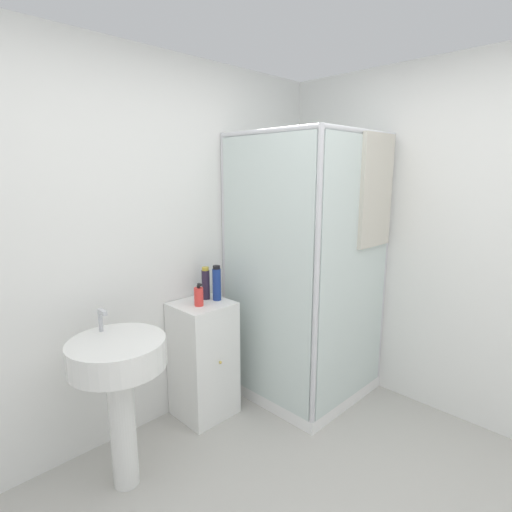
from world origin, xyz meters
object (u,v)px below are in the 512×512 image
object	(u,v)px
soap_dispenser	(199,296)
shampoo_bottle_blue	(217,283)
sink	(119,374)
shampoo_bottle_tall_black	(206,284)

from	to	relation	value
soap_dispenser	shampoo_bottle_blue	world-z (taller)	shampoo_bottle_blue
sink	shampoo_bottle_tall_black	xyz separation A→B (m)	(0.82, 0.28, 0.28)
shampoo_bottle_tall_black	shampoo_bottle_blue	size ratio (longest dim) A/B	0.93
soap_dispenser	shampoo_bottle_blue	size ratio (longest dim) A/B	0.63
sink	soap_dispenser	distance (m)	0.76
sink	shampoo_bottle_tall_black	world-z (taller)	shampoo_bottle_tall_black
shampoo_bottle_blue	sink	bearing A→B (deg)	-166.20
shampoo_bottle_blue	soap_dispenser	bearing A→B (deg)	-176.69
sink	shampoo_bottle_tall_black	bearing A→B (deg)	19.13
sink	soap_dispenser	bearing A→B (deg)	16.21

